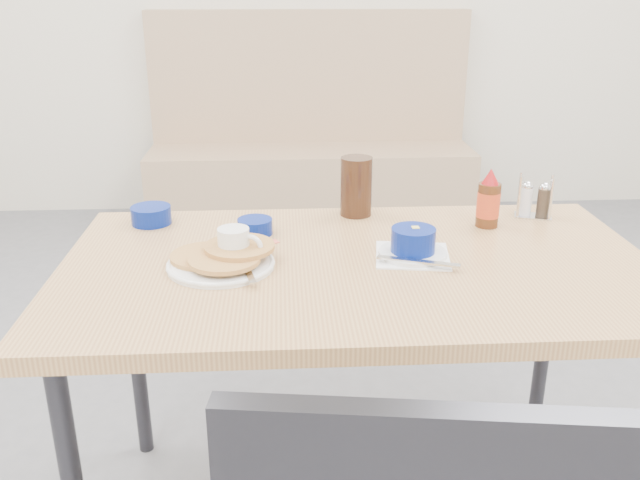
{
  "coord_description": "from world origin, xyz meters",
  "views": [
    {
      "loc": [
        -0.18,
        -1.22,
        1.38
      ],
      "look_at": [
        -0.09,
        0.24,
        0.82
      ],
      "focal_mm": 38.0,
      "sensor_mm": 36.0,
      "label": 1
    }
  ],
  "objects": [
    {
      "name": "coffee_mug",
      "position": [
        -0.29,
        0.26,
        0.8
      ],
      "size": [
        0.11,
        0.07,
        0.08
      ],
      "rotation": [
        0.0,
        0.0,
        -0.29
      ],
      "color": "white",
      "rests_on": "dining_table"
    },
    {
      "name": "condiment_caddy",
      "position": [
        0.53,
        0.54,
        0.8
      ],
      "size": [
        0.11,
        0.09,
        0.12
      ],
      "rotation": [
        0.0,
        0.0,
        -0.32
      ],
      "color": "silver",
      "rests_on": "dining_table"
    },
    {
      "name": "pancake_plate",
      "position": [
        -0.32,
        0.24,
        0.78
      ],
      "size": [
        0.25,
        0.25,
        0.04
      ],
      "rotation": [
        0.0,
        0.0,
        -0.11
      ],
      "color": "white",
      "rests_on": "dining_table"
    },
    {
      "name": "creamer_bowl",
      "position": [
        -0.53,
        0.55,
        0.78
      ],
      "size": [
        0.11,
        0.11,
        0.05
      ],
      "rotation": [
        0.0,
        0.0,
        0.4
      ],
      "color": "navy",
      "rests_on": "dining_table"
    },
    {
      "name": "grits_setting",
      "position": [
        0.13,
        0.27,
        0.79
      ],
      "size": [
        0.2,
        0.21,
        0.07
      ],
      "rotation": [
        0.0,
        0.0,
        -0.14
      ],
      "color": "white",
      "rests_on": "dining_table"
    },
    {
      "name": "syrup_bottle",
      "position": [
        0.37,
        0.47,
        0.83
      ],
      "size": [
        0.06,
        0.06,
        0.16
      ],
      "rotation": [
        0.0,
        0.0,
        0.24
      ],
      "color": "#47230F",
      "rests_on": "dining_table"
    },
    {
      "name": "butter_bowl",
      "position": [
        -0.25,
        0.45,
        0.78
      ],
      "size": [
        0.09,
        0.09,
        0.04
      ],
      "rotation": [
        0.0,
        0.0,
        -0.17
      ],
      "color": "navy",
      "rests_on": "dining_table"
    },
    {
      "name": "amber_tumbler",
      "position": [
        0.03,
        0.59,
        0.84
      ],
      "size": [
        0.09,
        0.09,
        0.17
      ],
      "primitive_type": "cylinder",
      "rotation": [
        0.0,
        0.0,
        -0.06
      ],
      "color": "black",
      "rests_on": "dining_table"
    },
    {
      "name": "sugar_wrapper",
      "position": [
        -0.21,
        0.38,
        0.76
      ],
      "size": [
        0.05,
        0.04,
        0.0
      ],
      "primitive_type": "cube",
      "rotation": [
        0.0,
        0.0,
        0.45
      ],
      "color": "#E9604D",
      "rests_on": "dining_table"
    },
    {
      "name": "booth_bench",
      "position": [
        0.0,
        2.78,
        0.35
      ],
      "size": [
        1.9,
        0.56,
        1.22
      ],
      "color": "tan",
      "rests_on": "ground"
    },
    {
      "name": "dining_table",
      "position": [
        0.0,
        0.25,
        0.7
      ],
      "size": [
        1.4,
        0.8,
        0.76
      ],
      "color": "tan",
      "rests_on": "ground"
    }
  ]
}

